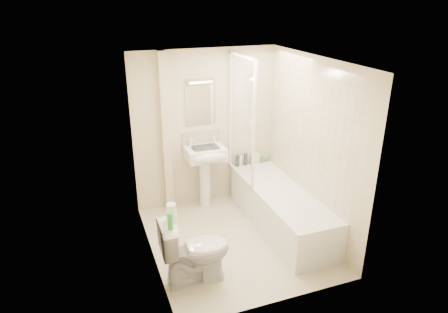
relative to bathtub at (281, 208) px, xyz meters
name	(u,v)px	position (x,y,z in m)	size (l,w,h in m)	color
floor	(235,240)	(-0.75, -0.12, -0.29)	(2.50, 2.50, 0.00)	beige
wall_back	(205,129)	(-0.75, 1.13, 0.91)	(2.20, 0.02, 2.40)	beige
wall_left	(148,171)	(-1.85, -0.12, 0.91)	(0.02, 2.50, 2.40)	beige
wall_right	(312,148)	(0.35, -0.12, 0.91)	(0.02, 2.50, 2.40)	beige
ceiling	(237,61)	(-0.75, -0.12, 2.11)	(2.20, 2.50, 0.02)	white
tile_back	(251,110)	(0.00, 1.12, 1.14)	(0.70, 0.01, 1.75)	beige
tile_right	(308,129)	(0.34, 0.00, 1.14)	(0.01, 2.10, 1.75)	beige
pipe_boxing	(166,135)	(-1.37, 1.07, 0.91)	(0.12, 0.12, 2.40)	beige
splashback	(201,140)	(-0.82, 1.12, 0.74)	(0.60, 0.01, 0.30)	beige
mirror	(200,105)	(-0.82, 1.12, 1.29)	(0.46, 0.01, 0.60)	white
strip_light	(200,81)	(-0.82, 1.10, 1.66)	(0.42, 0.07, 0.07)	silver
bathtub	(281,208)	(0.00, 0.00, 0.00)	(0.70, 2.10, 0.55)	white
shower_screen	(241,119)	(-0.35, 0.68, 1.16)	(0.04, 0.92, 1.80)	white
shower_fixture	(252,103)	(0.00, 1.08, 1.26)	(0.10, 0.16, 0.99)	white
pedestal_sink	(206,160)	(-0.82, 0.90, 0.50)	(0.58, 0.52, 1.12)	white
bottle_black_a	(238,161)	(-0.25, 1.04, 0.35)	(0.06, 0.06, 0.18)	black
bottle_white_a	(240,161)	(-0.20, 1.04, 0.34)	(0.06, 0.06, 0.16)	white
bottle_black_b	(246,159)	(-0.11, 1.04, 0.36)	(0.06, 0.06, 0.19)	black
bottle_blue	(251,160)	(-0.01, 1.04, 0.32)	(0.05, 0.05, 0.13)	navy
bottle_cream	(255,158)	(0.06, 1.04, 0.36)	(0.06, 0.06, 0.19)	beige
bottle_white_b	(258,158)	(0.11, 1.04, 0.34)	(0.06, 0.06, 0.16)	silver
bottle_green	(262,160)	(0.18, 1.04, 0.31)	(0.06, 0.06, 0.09)	green
toilet	(195,250)	(-1.47, -0.70, 0.11)	(0.80, 0.47, 0.80)	white
toilet_roll_lower	(172,217)	(-1.71, -0.64, 0.56)	(0.12, 0.12, 0.10)	white
toilet_roll_upper	(171,209)	(-1.71, -0.64, 0.66)	(0.11, 0.11, 0.11)	white
green_bottle	(170,221)	(-1.76, -0.80, 0.61)	(0.05, 0.05, 0.19)	green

